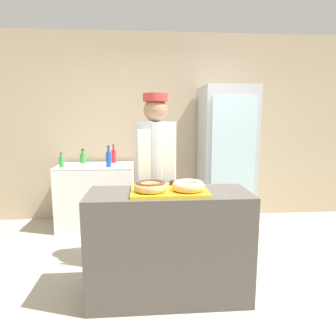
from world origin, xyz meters
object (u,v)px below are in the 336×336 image
Objects in this scene: chest_freezer at (97,196)px; bottle_green_b at (62,162)px; bottle_blue at (109,159)px; donut_light_glaze at (188,185)px; bottle_red at (114,156)px; serving_tray at (169,191)px; brownie_back_right at (174,183)px; beverage_fridge at (226,157)px; baker_person at (156,179)px; brownie_back_left at (160,183)px; bottle_green at (83,158)px; donut_chocolate_glaze at (151,186)px.

bottle_green_b is at bearing -157.35° from chest_freezer.
bottle_blue reaches higher than bottle_green_b.
donut_light_glaze is 1.79m from bottle_blue.
bottle_blue is 0.38m from bottle_red.
brownie_back_right is at bearing 69.54° from serving_tray.
brownie_back_right reaches higher than chest_freezer.
beverage_fridge reaches higher than bottle_blue.
baker_person reaches higher than serving_tray.
serving_tray is at bearing -81.06° from baker_person.
brownie_back_left is at bearing -72.00° from bottle_red.
chest_freezer is at bearing -141.05° from bottle_red.
bottle_green_b is (-0.20, -0.35, -0.00)m from bottle_green.
brownie_back_left is 0.04× the size of beverage_fridge.
chest_freezer is at bearing 117.07° from brownie_back_left.
brownie_back_left is 1.83m from chest_freezer.
brownie_back_left is 2.02m from bottle_green.
bottle_green is 0.72× the size of bottle_blue.
donut_light_glaze is 2.15m from bottle_green_b.
chest_freezer is at bearing 22.65° from bottle_green_b.
brownie_back_right is 0.39× the size of bottle_green_b.
bottle_red is (0.23, 0.19, 0.53)m from chest_freezer.
serving_tray is 0.32× the size of beverage_fridge.
brownie_back_right is at bearing 111.15° from donut_light_glaze.
donut_chocolate_glaze is at bearing -157.15° from serving_tray.
bottle_green reaches higher than donut_light_glaze.
brownie_back_right is at bearing -68.49° from bottle_red.
brownie_back_right is at bearing -57.44° from bottle_green.
chest_freezer is 3.63× the size of bottle_blue.
baker_person is 1.16m from bottle_blue.
baker_person reaches higher than donut_light_glaze.
beverage_fridge is (0.79, 1.79, -0.01)m from donut_light_glaze.
chest_freezer is (-0.80, 1.57, -0.51)m from brownie_back_left.
bottle_blue is (0.40, -0.37, 0.03)m from bottle_green.
bottle_green is (-0.91, 1.98, -0.03)m from donut_chocolate_glaze.
baker_person is (-0.14, 0.37, -0.04)m from brownie_back_right.
baker_person is at bearing 111.27° from brownie_back_right.
beverage_fridge reaches higher than bottle_green_b.
beverage_fridge is 6.88× the size of bottle_blue.
bottle_blue is at bearing -173.48° from beverage_fridge.
donut_chocolate_glaze is at bearing -68.28° from chest_freezer.
chest_freezer is 0.66m from bottle_green_b.
donut_light_glaze is 2.13m from bottle_red.
beverage_fridge reaches higher than bottle_red.
donut_light_glaze reaches higher than brownie_back_right.
bottle_red reaches higher than chest_freezer.
donut_light_glaze is 0.95× the size of bottle_blue.
baker_person is 1.69m from bottle_green.
bottle_blue is (-0.57, 1.01, 0.07)m from baker_person.
donut_chocolate_glaze is at bearing -65.27° from bottle_green.
bottle_red is at bearing 29.27° from bottle_green_b.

